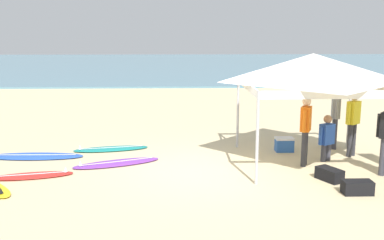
{
  "coord_description": "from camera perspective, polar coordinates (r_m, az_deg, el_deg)",
  "views": [
    {
      "loc": [
        -0.63,
        -10.37,
        3.29
      ],
      "look_at": [
        -0.28,
        1.21,
        1.0
      ],
      "focal_mm": 42.43,
      "sensor_mm": 36.0,
      "label": 1
    }
  ],
  "objects": [
    {
      "name": "ground_plane",
      "position": [
        10.9,
        1.66,
        -6.39
      ],
      "size": [
        80.0,
        80.0,
        0.0
      ],
      "primitive_type": "plane",
      "color": "beige"
    },
    {
      "name": "sea",
      "position": [
        44.26,
        -0.94,
        6.99
      ],
      "size": [
        80.0,
        36.0,
        0.1
      ],
      "primitive_type": "cube",
      "color": "#568499",
      "rests_on": "ground"
    },
    {
      "name": "canopy_tent",
      "position": [
        11.49,
        14.94,
        6.31
      ],
      "size": [
        3.31,
        3.31,
        2.75
      ],
      "color": "#B7B7BC",
      "rests_on": "ground"
    },
    {
      "name": "surfboard_purple",
      "position": [
        11.55,
        -9.48,
        -5.35
      ],
      "size": [
        2.25,
        1.34,
        0.19
      ],
      "color": "purple",
      "rests_on": "ground"
    },
    {
      "name": "surfboard_red",
      "position": [
        11.06,
        -19.51,
        -6.6
      ],
      "size": [
        1.92,
        0.87,
        0.19
      ],
      "color": "red",
      "rests_on": "ground"
    },
    {
      "name": "surfboard_teal",
      "position": [
        12.93,
        -10.18,
        -3.57
      ],
      "size": [
        2.13,
        0.94,
        0.19
      ],
      "color": "#19847F",
      "rests_on": "ground"
    },
    {
      "name": "surfboard_blue",
      "position": [
        12.7,
        -19.26,
        -4.31
      ],
      "size": [
        2.59,
        0.74,
        0.19
      ],
      "color": "blue",
      "rests_on": "ground"
    },
    {
      "name": "person_grey",
      "position": [
        13.32,
        17.6,
        0.71
      ],
      "size": [
        0.3,
        0.54,
        1.71
      ],
      "color": "#383842",
      "rests_on": "ground"
    },
    {
      "name": "person_yellow",
      "position": [
        12.64,
        19.58,
        0.03
      ],
      "size": [
        0.44,
        0.4,
        1.71
      ],
      "color": "#2D2D33",
      "rests_on": "ground"
    },
    {
      "name": "person_orange",
      "position": [
        11.41,
        14.09,
        -0.8
      ],
      "size": [
        0.35,
        0.51,
        1.71
      ],
      "color": "#2D2D33",
      "rests_on": "ground"
    },
    {
      "name": "person_blue",
      "position": [
        12.02,
        16.59,
        -1.95
      ],
      "size": [
        0.48,
        0.37,
        1.2
      ],
      "color": "#383842",
      "rests_on": "ground"
    },
    {
      "name": "gear_bag_near_tent",
      "position": [
        9.97,
        20.07,
        -7.96
      ],
      "size": [
        0.6,
        0.32,
        0.28
      ],
      "primitive_type": "cube",
      "rotation": [
        0.0,
        0.0,
        3.14
      ],
      "color": "black",
      "rests_on": "ground"
    },
    {
      "name": "gear_bag_by_pole",
      "position": [
        10.63,
        16.89,
        -6.56
      ],
      "size": [
        0.56,
        0.68,
        0.28
      ],
      "primitive_type": "cube",
      "rotation": [
        0.0,
        0.0,
        2.05
      ],
      "color": "black",
      "rests_on": "ground"
    },
    {
      "name": "cooler_box",
      "position": [
        12.81,
        11.52,
        -3.02
      ],
      "size": [
        0.5,
        0.36,
        0.39
      ],
      "color": "#2D60B7",
      "rests_on": "ground"
    }
  ]
}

